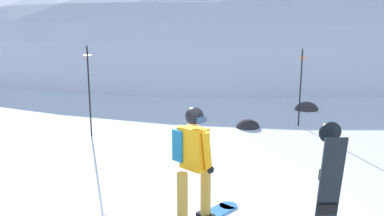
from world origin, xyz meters
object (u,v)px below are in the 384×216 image
snowboarder_main (193,163)px  rock_mid (248,128)px  piste_marker_near (301,82)px  piste_marker_far (89,85)px  rock_dark (307,110)px  spare_snowboard (329,186)px

snowboarder_main → rock_mid: 5.35m
snowboarder_main → piste_marker_near: piste_marker_near is taller
piste_marker_far → rock_dark: size_ratio=3.17×
rock_dark → rock_mid: bearing=-138.4°
piste_marker_far → rock_mid: size_ratio=3.65×
spare_snowboard → piste_marker_far: piste_marker_far is taller
snowboarder_main → piste_marker_near: size_ratio=0.85×
rock_mid → spare_snowboard: bearing=-89.9°
snowboarder_main → spare_snowboard: size_ratio=1.04×
spare_snowboard → rock_mid: 5.74m
spare_snowboard → rock_mid: size_ratio=2.75×
piste_marker_near → piste_marker_far: 5.24m
rock_mid → piste_marker_near: bearing=5.6°
snowboarder_main → rock_mid: (1.66, 5.00, -0.92)m
piste_marker_far → piste_marker_near: bearing=7.8°
spare_snowboard → rock_mid: bearing=90.1°
rock_dark → piste_marker_far: bearing=-157.7°
snowboarder_main → rock_mid: snowboarder_main is taller
spare_snowboard → snowboarder_main: bearing=158.0°
piste_marker_far → rock_dark: 6.54m
rock_dark → piste_marker_near: bearing=-113.4°
snowboarder_main → piste_marker_far: bearing=116.4°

